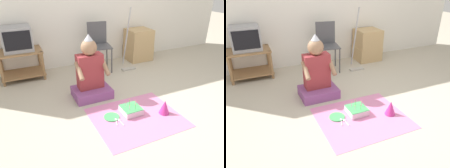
{
  "view_description": "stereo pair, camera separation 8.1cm",
  "coord_description": "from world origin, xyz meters",
  "views": [
    {
      "loc": [
        -1.54,
        -2.15,
        1.66
      ],
      "look_at": [
        -0.43,
        0.22,
        0.35
      ],
      "focal_mm": 35.0,
      "sensor_mm": 36.0,
      "label": 1
    },
    {
      "loc": [
        -1.47,
        -2.18,
        1.66
      ],
      "look_at": [
        -0.43,
        0.22,
        0.35
      ],
      "focal_mm": 35.0,
      "sensor_mm": 36.0,
      "label": 2
    }
  ],
  "objects": [
    {
      "name": "plastic_spoon_near",
      "position": [
        -0.53,
        -0.12,
        0.01
      ],
      "size": [
        0.06,
        0.14,
        0.01
      ],
      "color": "white",
      "rests_on": "party_cloth"
    },
    {
      "name": "folding_chair",
      "position": [
        -0.07,
        1.57,
        0.53
      ],
      "size": [
        0.47,
        0.46,
        0.89
      ],
      "color": "#4C4C51",
      "rests_on": "ground_plane"
    },
    {
      "name": "dust_mop",
      "position": [
        0.43,
        1.35,
        0.33
      ],
      "size": [
        0.28,
        0.3,
        1.17
      ],
      "color": "#B2ADA3",
      "rests_on": "ground_plane"
    },
    {
      "name": "plastic_spoon_far",
      "position": [
        -0.49,
        -0.15,
        0.01
      ],
      "size": [
        0.04,
        0.15,
        0.01
      ],
      "color": "white",
      "rests_on": "party_cloth"
    },
    {
      "name": "tv",
      "position": [
        -1.45,
        1.76,
        0.71
      ],
      "size": [
        0.47,
        0.41,
        0.4
      ],
      "color": "#99999E",
      "rests_on": "tv_stand"
    },
    {
      "name": "cardboard_box_stack",
      "position": [
        0.91,
        1.73,
        0.32
      ],
      "size": [
        0.51,
        0.46,
        0.65
      ],
      "color": "tan",
      "rests_on": "ground_plane"
    },
    {
      "name": "birthday_cake",
      "position": [
        -0.27,
        -0.04,
        0.05
      ],
      "size": [
        0.25,
        0.25,
        0.16
      ],
      "color": "silver",
      "rests_on": "party_cloth"
    },
    {
      "name": "tv_stand",
      "position": [
        -1.45,
        1.74,
        0.3
      ],
      "size": [
        0.72,
        0.49,
        0.51
      ],
      "color": "#997047",
      "rests_on": "ground_plane"
    },
    {
      "name": "party_cloth",
      "position": [
        -0.25,
        -0.17,
        0.0
      ],
      "size": [
        1.13,
        0.95,
        0.01
      ],
      "color": "pink",
      "rests_on": "ground_plane"
    },
    {
      "name": "paper_plate",
      "position": [
        -0.55,
        -0.03,
        0.01
      ],
      "size": [
        0.2,
        0.2,
        0.01
      ],
      "color": "#4CB266",
      "rests_on": "party_cloth"
    },
    {
      "name": "party_hat_blue",
      "position": [
        0.13,
        -0.24,
        0.1
      ],
      "size": [
        0.14,
        0.14,
        0.19
      ],
      "color": "#CC338C",
      "rests_on": "party_cloth"
    },
    {
      "name": "person_seated",
      "position": [
        -0.58,
        0.63,
        0.33
      ],
      "size": [
        0.55,
        0.42,
        0.95
      ],
      "color": "#8C4C8C",
      "rests_on": "ground_plane"
    },
    {
      "name": "ground_plane",
      "position": [
        0.0,
        0.0,
        0.0
      ],
      "size": [
        16.0,
        16.0,
        0.0
      ],
      "primitive_type": "plane",
      "color": "#BCB29E"
    }
  ]
}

